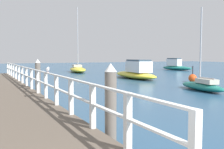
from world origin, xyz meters
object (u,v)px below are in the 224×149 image
at_px(boat_0, 176,66).
at_px(boat_6, 78,69).
at_px(boat_3, 202,85).
at_px(boat_5, 136,72).
at_px(dock_piling_near, 111,107).
at_px(dock_piling_far, 38,79).
at_px(seagull_foreground, 48,69).
at_px(channel_buoy, 193,78).

xyz_separation_m(boat_0, boat_6, (-15.80, 2.14, -0.20)).
distance_m(boat_3, boat_6, 21.62).
distance_m(boat_3, boat_5, 9.59).
relative_size(dock_piling_near, dock_piling_far, 1.00).
bearing_deg(boat_0, seagull_foreground, -150.22).
relative_size(seagull_foreground, boat_5, 0.06).
xyz_separation_m(dock_piling_near, boat_0, (25.10, 26.16, -0.42)).
xyz_separation_m(dock_piling_near, boat_6, (9.30, 28.30, -0.62)).
relative_size(boat_0, boat_3, 1.06).
bearing_deg(dock_piling_near, seagull_foreground, 94.61).
bearing_deg(boat_3, channel_buoy, 62.85).
height_order(dock_piling_near, dock_piling_far, same).
bearing_deg(boat_5, boat_0, -141.52).
bearing_deg(dock_piling_near, boat_3, 33.34).
distance_m(boat_5, boat_6, 12.22).
height_order(dock_piling_far, seagull_foreground, dock_piling_far).
xyz_separation_m(seagull_foreground, boat_6, (9.68, 23.62, -1.31)).
bearing_deg(dock_piling_far, boat_6, 64.79).
distance_m(dock_piling_far, boat_5, 13.55).
height_order(boat_3, boat_6, boat_6).
height_order(dock_piling_near, boat_6, boat_6).
xyz_separation_m(dock_piling_near, seagull_foreground, (-0.38, 4.68, 0.69)).
distance_m(boat_5, channel_buoy, 5.80).
height_order(seagull_foreground, boat_5, boat_5).
bearing_deg(dock_piling_far, dock_piling_near, -90.00).
bearing_deg(dock_piling_near, boat_6, 71.81).
distance_m(boat_0, channel_buoy, 19.09).
bearing_deg(channel_buoy, boat_5, 114.47).
distance_m(dock_piling_far, boat_3, 10.37).
relative_size(seagull_foreground, boat_3, 0.08).
distance_m(dock_piling_near, dock_piling_far, 8.55).
bearing_deg(channel_buoy, boat_0, 52.81).
bearing_deg(dock_piling_near, channel_buoy, 38.91).
bearing_deg(boat_6, dock_piling_near, 83.21).
bearing_deg(seagull_foreground, boat_5, 65.72).
bearing_deg(channel_buoy, seagull_foreground, -155.79).
relative_size(dock_piling_far, boat_6, 0.24).
bearing_deg(boat_5, channel_buoy, 117.48).
distance_m(dock_piling_near, channel_buoy, 17.44).
xyz_separation_m(seagull_foreground, channel_buoy, (13.94, 6.27, -1.39)).
relative_size(boat_3, channel_buoy, 3.89).
bearing_deg(boat_5, dock_piling_far, 37.54).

